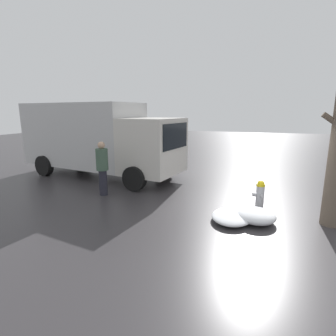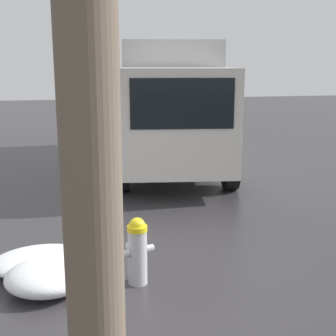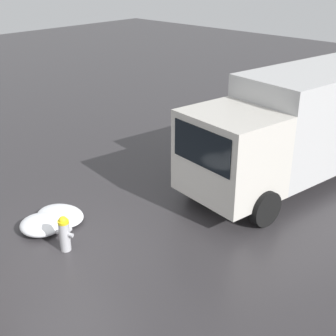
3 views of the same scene
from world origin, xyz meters
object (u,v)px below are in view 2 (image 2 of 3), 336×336
Objects in this scene: tree_trunk at (92,193)px; delivery_truck at (169,100)px; pedestrian at (83,140)px; fire_hydrant at (137,250)px.

tree_trunk is 8.86m from delivery_truck.
delivery_truck is 2.98m from pedestrian.
fire_hydrant is 0.11× the size of delivery_truck.
fire_hydrant is 0.26× the size of tree_trunk.
tree_trunk is (-1.71, 0.60, 1.23)m from fire_hydrant.
tree_trunk is 6.81m from pedestrian.
delivery_truck is (8.51, -2.45, 0.04)m from tree_trunk.
fire_hydrant is 7.16m from delivery_truck.
pedestrian is at bearing -14.52° from fire_hydrant.
delivery_truck is at bearing -80.16° from pedestrian.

